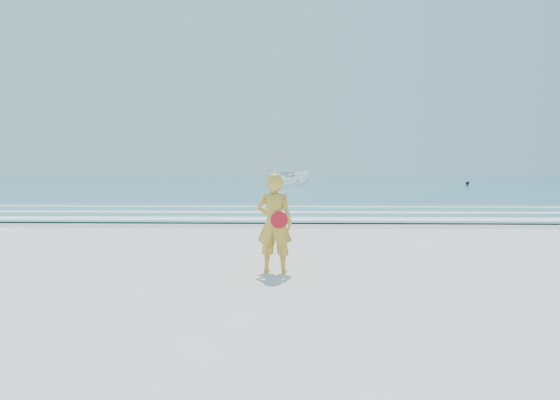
{
  "coord_description": "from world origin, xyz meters",
  "views": [
    {
      "loc": [
        0.26,
        -7.54,
        1.61
      ],
      "look_at": [
        -0.13,
        4.0,
        1.0
      ],
      "focal_mm": 35.0,
      "sensor_mm": 36.0,
      "label": 1
    }
  ],
  "objects": [
    {
      "name": "ground",
      "position": [
        0.0,
        0.0,
        0.0
      ],
      "size": [
        400.0,
        400.0,
        0.0
      ],
      "primitive_type": "plane",
      "color": "silver",
      "rests_on": "ground"
    },
    {
      "name": "wet_sand",
      "position": [
        0.0,
        9.0,
        0.0
      ],
      "size": [
        400.0,
        2.4,
        0.0
      ],
      "primitive_type": "cube",
      "color": "#B2A893",
      "rests_on": "ground"
    },
    {
      "name": "ocean",
      "position": [
        0.0,
        105.0,
        0.02
      ],
      "size": [
        400.0,
        190.0,
        0.04
      ],
      "primitive_type": "cube",
      "color": "#19727F",
      "rests_on": "ground"
    },
    {
      "name": "shallow",
      "position": [
        0.0,
        14.0,
        0.04
      ],
      "size": [
        400.0,
        10.0,
        0.01
      ],
      "primitive_type": "cube",
      "color": "#59B7AD",
      "rests_on": "ocean"
    },
    {
      "name": "foam_near",
      "position": [
        0.0,
        10.3,
        0.05
      ],
      "size": [
        400.0,
        1.4,
        0.01
      ],
      "primitive_type": "cube",
      "color": "white",
      "rests_on": "shallow"
    },
    {
      "name": "foam_mid",
      "position": [
        0.0,
        13.2,
        0.05
      ],
      "size": [
        400.0,
        0.9,
        0.01
      ],
      "primitive_type": "cube",
      "color": "white",
      "rests_on": "shallow"
    },
    {
      "name": "foam_far",
      "position": [
        0.0,
        16.5,
        0.05
      ],
      "size": [
        400.0,
        0.6,
        0.01
      ],
      "primitive_type": "cube",
      "color": "white",
      "rests_on": "shallow"
    },
    {
      "name": "boat",
      "position": [
        -0.7,
        51.53,
        1.0
      ],
      "size": [
        5.2,
        2.65,
        1.92
      ],
      "primitive_type": "imported",
      "rotation": [
        0.0,
        0.0,
        1.74
      ],
      "color": "white",
      "rests_on": "ocean"
    },
    {
      "name": "buoy",
      "position": [
        19.89,
        56.33,
        0.25
      ],
      "size": [
        0.43,
        0.43,
        0.43
      ],
      "primitive_type": "sphere",
      "color": "black",
      "rests_on": "ocean"
    },
    {
      "name": "woman",
      "position": [
        -0.12,
        1.05,
        0.79
      ],
      "size": [
        0.63,
        0.48,
        1.57
      ],
      "color": "gold",
      "rests_on": "ground"
    }
  ]
}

